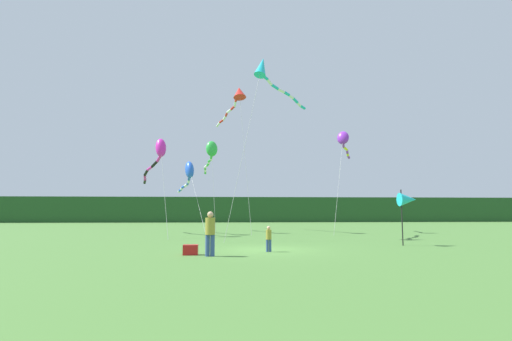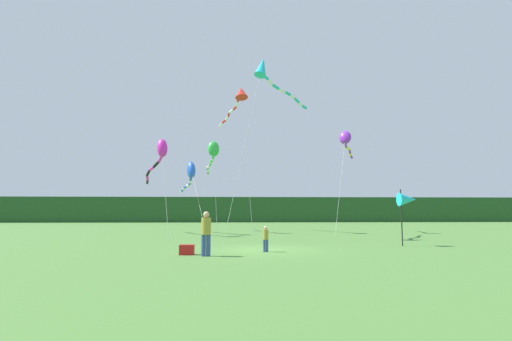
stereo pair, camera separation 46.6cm
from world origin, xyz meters
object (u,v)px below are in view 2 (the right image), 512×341
Objects in this scene: kite_blue at (190,173)px; kite_green at (213,152)px; kite_purple at (346,140)px; person_child at (266,237)px; kite_red at (239,97)px; banner_flag_pole at (407,200)px; kite_cyan at (267,73)px; person_adult at (206,231)px; kite_magenta at (159,154)px; cooler_box at (187,250)px.

kite_green is at bearing 54.69° from kite_blue.
kite_blue is at bearing -173.28° from kite_purple.
kite_red is (-1.04, 15.39, 10.91)m from person_child.
banner_flag_pole is 0.34× the size of kite_blue.
kite_cyan is (0.78, 8.24, 10.47)m from person_child.
kite_cyan reaches higher than kite_purple.
person_adult is 15.05m from kite_blue.
person_adult is 0.23× the size of kite_green.
person_adult is 0.61× the size of banner_flag_pole.
kite_magenta is (-3.69, -3.71, -0.74)m from kite_green.
kite_magenta is 9.79m from kite_cyan.
person_adult is 1.58× the size of person_child.
kite_purple reaches higher than kite_green.
kite_purple is (7.90, 14.41, 7.07)m from person_child.
kite_cyan reaches higher than kite_green.
kite_magenta is (-14.41, 8.95, 3.58)m from banner_flag_pole.
cooler_box is at bearing -90.23° from kite_green.
kite_magenta is at bearing -146.06° from kite_red.
kite_blue is at bearing -146.58° from kite_red.
person_child is at bearing -86.13° from kite_red.
kite_purple reaches higher than kite_magenta.
cooler_box is at bearing -83.73° from kite_blue.
kite_purple is at bearing 53.98° from cooler_box.
person_child is at bearing -95.40° from kite_cyan.
kite_red is 1.42× the size of kite_magenta.
kite_red reaches higher than kite_blue.
kite_red is at bearing 173.73° from kite_purple.
cooler_box is 0.07× the size of kite_purple.
person_adult is at bearing -158.27° from banner_flag_pole.
person_adult reaches higher than person_child.
kite_blue is (-1.52, 13.87, 4.49)m from cooler_box.
kite_green is (0.06, 16.11, 6.45)m from cooler_box.
cooler_box is 14.81m from kite_cyan.
kite_green is at bearing 92.53° from person_adult.
person_child is 18.89m from kite_red.
banner_flag_pole is at bearing -91.83° from kite_purple.
person_adult is 0.20× the size of kite_purple.
kite_blue reaches higher than cooler_box.
kite_green is at bearing -173.78° from kite_red.
person_adult is 0.14× the size of kite_cyan.
kite_purple is 1.12× the size of kite_green.
person_adult is 2.91m from person_child.
cooler_box is 0.05× the size of kite_cyan.
banner_flag_pole is 0.33× the size of kite_magenta.
kite_purple reaches higher than person_adult.
person_child is 17.88m from kite_purple.
banner_flag_pole is 17.34m from kite_magenta.
kite_cyan reaches higher than kite_magenta.
cooler_box is 20.41m from kite_purple.
banner_flag_pole reaches higher than person_child.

